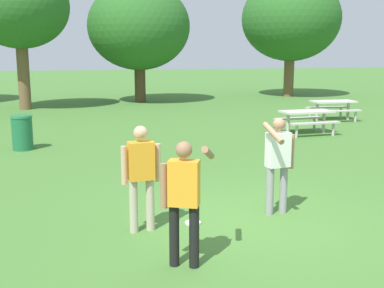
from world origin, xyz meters
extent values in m
plane|color=#447530|center=(0.00, 0.00, 0.00)|extent=(120.00, 120.00, 0.00)
cylinder|color=#B7AD93|center=(-1.98, -0.17, 0.41)|extent=(0.13, 0.13, 0.82)
cylinder|color=#B7AD93|center=(-1.72, -0.14, 0.41)|extent=(0.13, 0.13, 0.82)
cube|color=orange|center=(-1.85, -0.16, 1.11)|extent=(0.41, 0.27, 0.58)
sphere|color=tan|center=(-1.85, -0.16, 1.53)|extent=(0.21, 0.21, 0.21)
cylinder|color=tan|center=(-2.11, -0.19, 1.06)|extent=(0.09, 0.09, 0.58)
cylinder|color=tan|center=(-1.59, -0.12, 1.06)|extent=(0.09, 0.09, 0.58)
cylinder|color=gray|center=(0.60, 0.16, 0.41)|extent=(0.13, 0.13, 0.82)
cylinder|color=gray|center=(0.34, 0.13, 0.41)|extent=(0.13, 0.13, 0.82)
cube|color=white|center=(0.47, 0.15, 1.11)|extent=(0.41, 0.27, 0.58)
sphere|color=#9E7051|center=(0.47, 0.15, 1.53)|extent=(0.21, 0.21, 0.21)
cylinder|color=#9E7051|center=(0.73, 0.18, 1.06)|extent=(0.09, 0.09, 0.58)
cylinder|color=#9E7051|center=(0.25, -0.16, 1.45)|extent=(0.16, 0.58, 0.28)
cylinder|color=black|center=(-1.60, -1.46, 0.41)|extent=(0.13, 0.13, 0.82)
cylinder|color=black|center=(-1.36, -1.57, 0.41)|extent=(0.13, 0.13, 0.82)
cube|color=orange|center=(-1.48, -1.51, 1.11)|extent=(0.44, 0.35, 0.58)
sphere|color=#9E7051|center=(-1.48, -1.51, 1.53)|extent=(0.21, 0.21, 0.21)
cylinder|color=#9E7051|center=(-1.72, -1.41, 1.06)|extent=(0.09, 0.09, 0.58)
cylinder|color=#9E7051|center=(-1.13, -1.37, 1.45)|extent=(0.31, 0.56, 0.28)
cylinder|color=white|center=(-1.02, -0.02, 0.01)|extent=(0.26, 0.26, 0.03)
cube|color=beige|center=(4.52, 7.36, 0.74)|extent=(1.75, 0.88, 0.06)
cube|color=#B6B2A8|center=(4.56, 6.79, 0.44)|extent=(1.71, 0.38, 0.05)
cube|color=#B6B2A8|center=(4.48, 7.94, 0.44)|extent=(1.71, 0.38, 0.05)
cylinder|color=#B6B2A8|center=(3.85, 7.32, 0.35)|extent=(0.11, 0.11, 0.71)
cylinder|color=#B6B2A8|center=(3.89, 6.74, 0.21)|extent=(0.09, 0.09, 0.41)
cylinder|color=#B6B2A8|center=(3.81, 7.90, 0.21)|extent=(0.09, 0.09, 0.41)
cylinder|color=#B6B2A8|center=(5.18, 7.41, 0.35)|extent=(0.11, 0.11, 0.71)
cylinder|color=#B6B2A8|center=(5.22, 6.83, 0.21)|extent=(0.09, 0.09, 0.41)
cylinder|color=#B6B2A8|center=(5.14, 7.99, 0.21)|extent=(0.09, 0.09, 0.41)
cube|color=beige|center=(6.94, 10.03, 0.74)|extent=(1.72, 0.80, 0.06)
cube|color=#B6B2A8|center=(6.93, 9.45, 0.44)|extent=(1.71, 0.30, 0.05)
cube|color=#B6B2A8|center=(6.96, 10.61, 0.44)|extent=(1.71, 0.30, 0.05)
cylinder|color=#B6B2A8|center=(6.28, 10.05, 0.35)|extent=(0.11, 0.11, 0.71)
cylinder|color=#B6B2A8|center=(6.27, 9.47, 0.21)|extent=(0.09, 0.09, 0.41)
cylinder|color=#B6B2A8|center=(6.30, 10.63, 0.21)|extent=(0.09, 0.09, 0.41)
cylinder|color=#B6B2A8|center=(7.61, 10.02, 0.35)|extent=(0.11, 0.11, 0.71)
cylinder|color=#B6B2A8|center=(7.59, 9.44, 0.21)|extent=(0.09, 0.09, 0.41)
cylinder|color=#B6B2A8|center=(7.62, 10.60, 0.21)|extent=(0.09, 0.09, 0.41)
cylinder|color=#1E663D|center=(-4.32, 6.74, 0.45)|extent=(0.56, 0.56, 0.90)
cylinder|color=#287A4B|center=(-4.32, 6.74, 0.93)|extent=(0.59, 0.59, 0.06)
cylinder|color=brown|center=(-5.23, 16.45, 1.72)|extent=(0.54, 0.54, 3.44)
ellipsoid|color=#286023|center=(-5.23, 16.45, 4.66)|extent=(4.45, 4.45, 3.78)
cylinder|color=#4C3823|center=(0.36, 18.36, 1.23)|extent=(0.57, 0.57, 2.47)
ellipsoid|color=#286023|center=(0.36, 18.36, 3.91)|extent=(5.25, 5.25, 4.46)
cylinder|color=brown|center=(9.35, 19.70, 1.46)|extent=(0.59, 0.59, 2.92)
ellipsoid|color=#286023|center=(9.35, 19.70, 4.48)|extent=(5.69, 5.69, 4.84)
camera|label=1|loc=(-2.69, -7.24, 2.75)|focal=45.45mm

